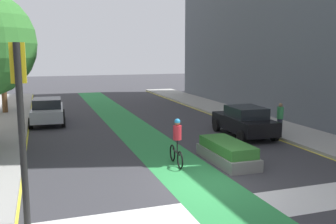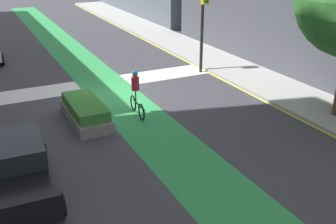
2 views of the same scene
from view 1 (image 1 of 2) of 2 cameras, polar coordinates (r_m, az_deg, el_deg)
The scene contains 11 objects.
ground_plane at distance 12.84m, azimuth 6.54°, elevation -10.86°, with size 120.00×120.00×0.00m, color #38383D.
bike_lane_paint at distance 12.72m, azimuth 5.32°, elevation -11.01°, with size 2.40×60.00×0.01m, color #2D8C47.
crosswalk_band at distance 11.19m, azimuth 11.03°, elevation -14.04°, with size 12.00×1.80×0.01m, color silver.
curb_stripe_left at distance 11.77m, azimuth -21.78°, elevation -13.35°, with size 0.16×60.00×0.01m, color yellow.
traffic_signal_near_left at distance 9.62m, azimuth -21.34°, elevation 1.46°, with size 0.35×0.52×4.58m.
car_silver_left_far at distance 24.20m, azimuth -17.67°, elevation 0.19°, with size 2.19×4.28×1.57m.
car_black_right_far at distance 20.05m, azimuth 11.42°, elevation -1.33°, with size 2.15×4.26×1.57m.
cyclist_in_lane at distance 14.58m, azimuth 1.33°, elevation -4.39°, with size 0.32×1.73×1.86m.
pedestrian_sidewalk_right_a at distance 20.87m, azimuth 16.49°, elevation -0.78°, with size 0.34×0.34×1.54m.
street_tree_far at distance 28.67m, azimuth -23.97°, elevation 11.31°, with size 3.78×3.78×7.64m.
median_planter at distance 15.32m, azimuth 8.88°, elevation -6.02°, with size 1.29×3.21×0.85m.
Camera 1 is at (-5.20, -10.90, 4.37)m, focal length 40.54 mm.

